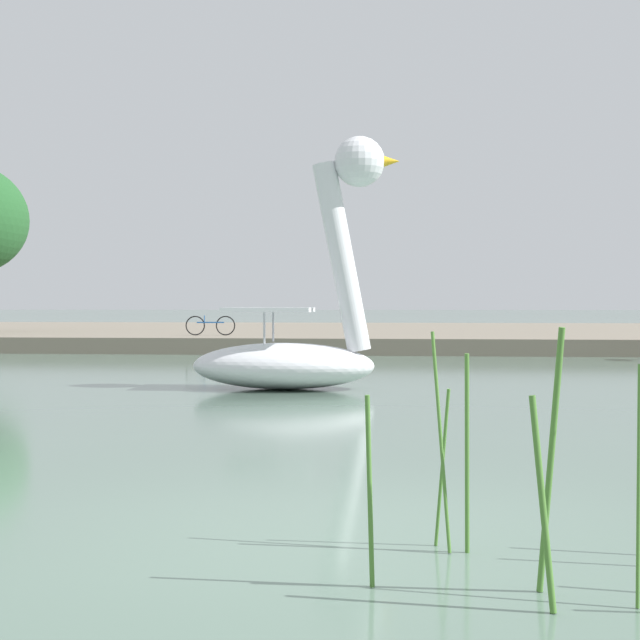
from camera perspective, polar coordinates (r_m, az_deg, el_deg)
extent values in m
plane|color=#567060|center=(6.71, 1.35, -12.34)|extent=(581.04, 581.04, 0.00)
cube|color=slate|center=(42.44, 5.64, -0.83)|extent=(121.71, 26.27, 0.51)
ellipsoid|color=white|center=(17.78, -2.15, -2.69)|extent=(3.38, 2.00, 0.84)
cylinder|color=white|center=(17.68, 1.27, 3.69)|extent=(1.08, 0.47, 3.46)
sphere|color=white|center=(17.83, 2.32, 9.23)|extent=(0.95, 0.95, 0.92)
cone|color=yellow|center=(17.82, 3.51, 9.23)|extent=(0.73, 0.53, 0.50)
cube|color=white|center=(17.78, -3.00, 0.61)|extent=(1.63, 1.44, 0.08)
cylinder|color=silver|center=(17.17, -3.27, -0.41)|extent=(0.04, 0.04, 0.60)
cylinder|color=silver|center=(18.40, -2.75, -0.32)|extent=(0.04, 0.04, 0.60)
torus|color=black|center=(32.76, -5.54, -0.33)|extent=(0.66, 0.10, 0.65)
torus|color=black|center=(32.90, -7.30, -0.33)|extent=(0.66, 0.10, 0.65)
cube|color=#1E59A5|center=(32.82, -6.42, -0.14)|extent=(0.92, 0.12, 0.04)
cylinder|color=#1E59A5|center=(32.85, -6.77, 0.02)|extent=(0.03, 0.03, 0.28)
cylinder|color=#4C7F33|center=(5.08, 12.87, -10.41)|extent=(0.14, 0.10, 1.08)
cylinder|color=#4C7F33|center=(6.29, 7.15, -8.55)|extent=(0.10, 0.06, 1.01)
cylinder|color=#4C7F33|center=(6.16, 7.08, -7.04)|extent=(0.13, 0.14, 1.37)
cylinder|color=#4C7F33|center=(5.33, 13.32, -8.02)|extent=(0.13, 0.15, 1.42)
cylinder|color=#4C7F33|center=(6.14, 8.59, -7.72)|extent=(0.03, 0.06, 1.24)
cylinder|color=#4C7F33|center=(5.30, 18.12, -9.14)|extent=(0.05, 0.14, 1.23)
cylinder|color=#4C7F33|center=(5.37, 2.92, -9.96)|extent=(0.05, 0.06, 1.05)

